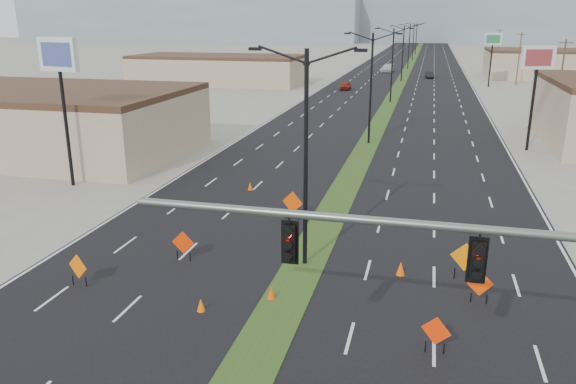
% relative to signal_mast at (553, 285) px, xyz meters
% --- Properties ---
extents(road_surface, '(25.00, 400.00, 0.02)m').
position_rel_signal_mast_xyz_m(road_surface, '(-8.56, 98.00, -4.79)').
color(road_surface, black).
rests_on(road_surface, ground).
extents(median_strip, '(2.00, 400.00, 0.04)m').
position_rel_signal_mast_xyz_m(median_strip, '(-8.56, 98.00, -4.79)').
color(median_strip, '#284A1A').
rests_on(median_strip, ground).
extents(building_sw_far, '(30.00, 14.00, 4.50)m').
position_rel_signal_mast_xyz_m(building_sw_far, '(-40.56, 83.00, -2.54)').
color(building_sw_far, tan).
rests_on(building_sw_far, ground).
extents(mesa_west, '(180.00, 50.00, 22.00)m').
position_rel_signal_mast_xyz_m(mesa_west, '(-128.56, 278.00, 6.21)').
color(mesa_west, gray).
rests_on(mesa_west, ground).
extents(mesa_center, '(220.00, 50.00, 28.00)m').
position_rel_signal_mast_xyz_m(mesa_center, '(31.44, 298.00, 9.21)').
color(mesa_center, gray).
rests_on(mesa_center, ground).
extents(mesa_backdrop, '(140.00, 50.00, 32.00)m').
position_rel_signal_mast_xyz_m(mesa_backdrop, '(-38.56, 318.00, 11.21)').
color(mesa_backdrop, gray).
rests_on(mesa_backdrop, ground).
extents(signal_mast, '(16.30, 0.60, 8.00)m').
position_rel_signal_mast_xyz_m(signal_mast, '(0.00, 0.00, 0.00)').
color(signal_mast, slate).
rests_on(signal_mast, ground).
extents(streetlight_0, '(5.15, 0.24, 10.02)m').
position_rel_signal_mast_xyz_m(streetlight_0, '(-8.56, 10.00, 0.63)').
color(streetlight_0, black).
rests_on(streetlight_0, ground).
extents(streetlight_1, '(5.15, 0.24, 10.02)m').
position_rel_signal_mast_xyz_m(streetlight_1, '(-8.56, 38.00, 0.63)').
color(streetlight_1, black).
rests_on(streetlight_1, ground).
extents(streetlight_2, '(5.15, 0.24, 10.02)m').
position_rel_signal_mast_xyz_m(streetlight_2, '(-8.56, 66.00, 0.63)').
color(streetlight_2, black).
rests_on(streetlight_2, ground).
extents(streetlight_3, '(5.15, 0.24, 10.02)m').
position_rel_signal_mast_xyz_m(streetlight_3, '(-8.56, 94.00, 0.63)').
color(streetlight_3, black).
rests_on(streetlight_3, ground).
extents(streetlight_4, '(5.15, 0.24, 10.02)m').
position_rel_signal_mast_xyz_m(streetlight_4, '(-8.56, 122.00, 0.63)').
color(streetlight_4, black).
rests_on(streetlight_4, ground).
extents(streetlight_5, '(5.15, 0.24, 10.02)m').
position_rel_signal_mast_xyz_m(streetlight_5, '(-8.56, 150.00, 0.63)').
color(streetlight_5, black).
rests_on(streetlight_5, ground).
extents(streetlight_6, '(5.15, 0.24, 10.02)m').
position_rel_signal_mast_xyz_m(streetlight_6, '(-8.56, 178.00, 0.63)').
color(streetlight_6, black).
rests_on(streetlight_6, ground).
extents(utility_pole_1, '(1.60, 0.20, 9.00)m').
position_rel_signal_mast_xyz_m(utility_pole_1, '(11.44, 58.00, -0.12)').
color(utility_pole_1, '#4C3823').
rests_on(utility_pole_1, ground).
extents(utility_pole_2, '(1.60, 0.20, 9.00)m').
position_rel_signal_mast_xyz_m(utility_pole_2, '(11.44, 93.00, -0.12)').
color(utility_pole_2, '#4C3823').
rests_on(utility_pole_2, ground).
extents(utility_pole_3, '(1.60, 0.20, 9.00)m').
position_rel_signal_mast_xyz_m(utility_pole_3, '(11.44, 128.00, -0.12)').
color(utility_pole_3, '#4C3823').
rests_on(utility_pole_3, ground).
extents(car_left, '(1.66, 3.87, 1.30)m').
position_rel_signal_mast_xyz_m(car_left, '(-16.80, 78.91, -4.14)').
color(car_left, maroon).
rests_on(car_left, ground).
extents(car_mid, '(1.88, 4.05, 1.28)m').
position_rel_signal_mast_xyz_m(car_mid, '(-3.50, 101.79, -4.15)').
color(car_mid, black).
rests_on(car_mid, ground).
extents(car_far, '(2.79, 5.87, 1.65)m').
position_rel_signal_mast_xyz_m(car_far, '(-12.58, 113.09, -3.97)').
color(car_far, silver).
rests_on(car_far, ground).
extents(construction_sign_0, '(1.08, 0.38, 1.49)m').
position_rel_signal_mast_xyz_m(construction_sign_0, '(-17.62, 5.34, -3.92)').
color(construction_sign_0, '#E96404').
rests_on(construction_sign_0, ground).
extents(construction_sign_1, '(1.13, 0.05, 1.51)m').
position_rel_signal_mast_xyz_m(construction_sign_1, '(-14.32, 8.96, -3.91)').
color(construction_sign_1, red).
rests_on(construction_sign_1, ground).
extents(construction_sign_2, '(1.28, 0.37, 1.75)m').
position_rel_signal_mast_xyz_m(construction_sign_2, '(-10.56, 15.76, -3.76)').
color(construction_sign_2, '#D54204').
rests_on(construction_sign_2, ground).
extents(construction_sign_3, '(1.29, 0.42, 1.77)m').
position_rel_signal_mast_xyz_m(construction_sign_3, '(-1.30, 10.03, -3.75)').
color(construction_sign_3, orange).
rests_on(construction_sign_3, ground).
extents(construction_sign_4, '(1.02, 0.40, 1.42)m').
position_rel_signal_mast_xyz_m(construction_sign_4, '(-2.55, 3.77, -3.96)').
color(construction_sign_4, '#F22F05').
rests_on(construction_sign_4, ground).
extents(construction_sign_5, '(1.05, 0.22, 1.41)m').
position_rel_signal_mast_xyz_m(construction_sign_5, '(-0.79, 7.92, -3.97)').
color(construction_sign_5, '#FF3F05').
rests_on(construction_sign_5, ground).
extents(cone_0, '(0.45, 0.45, 0.56)m').
position_rel_signal_mast_xyz_m(cone_0, '(-11.61, 4.54, -4.51)').
color(cone_0, '#F66605').
rests_on(cone_0, ground).
extents(cone_1, '(0.37, 0.37, 0.59)m').
position_rel_signal_mast_xyz_m(cone_1, '(-9.15, 6.19, -4.49)').
color(cone_1, '#FF4705').
rests_on(cone_1, ground).
extents(cone_2, '(0.51, 0.51, 0.67)m').
position_rel_signal_mast_xyz_m(cone_2, '(-4.05, 9.85, -4.46)').
color(cone_2, '#FF5505').
rests_on(cone_2, ground).
extents(cone_3, '(0.38, 0.38, 0.57)m').
position_rel_signal_mast_xyz_m(cone_3, '(-14.77, 20.89, -4.51)').
color(cone_3, '#E14F04').
rests_on(cone_3, ground).
extents(pole_sign_west, '(3.27, 1.09, 10.06)m').
position_rel_signal_mast_xyz_m(pole_sign_west, '(-27.25, 19.03, 3.46)').
color(pole_sign_west, black).
rests_on(pole_sign_west, ground).
extents(pole_sign_east_near, '(2.88, 1.37, 9.04)m').
position_rel_signal_mast_xyz_m(pole_sign_east_near, '(5.44, 38.51, 2.56)').
color(pole_sign_east_near, black).
rests_on(pole_sign_east_near, ground).
extents(pole_sign_east_far, '(2.92, 1.02, 8.94)m').
position_rel_signal_mast_xyz_m(pole_sign_east_far, '(6.46, 88.74, 2.47)').
color(pole_sign_east_far, black).
rests_on(pole_sign_east_far, ground).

